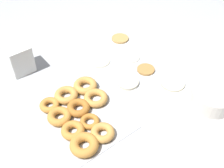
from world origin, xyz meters
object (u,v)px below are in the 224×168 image
(pancake_5, at_px, (146,70))
(pancake_0, at_px, (173,83))
(pancake_2, at_px, (128,82))
(container_stack, at_px, (19,58))
(pancake_1, at_px, (120,39))
(pancake_4, at_px, (130,57))
(donut_tray, at_px, (80,113))
(batter_bowl, at_px, (212,98))
(pancake_3, at_px, (99,61))

(pancake_5, bearing_deg, pancake_0, 11.84)
(pancake_2, height_order, container_stack, container_stack)
(pancake_1, bearing_deg, pancake_2, -33.27)
(pancake_0, height_order, pancake_4, pancake_0)
(pancake_2, xyz_separation_m, container_stack, (-0.41, -0.36, 0.07))
(donut_tray, bearing_deg, batter_bowl, 59.20)
(pancake_0, distance_m, pancake_2, 0.22)
(donut_tray, bearing_deg, pancake_5, 96.38)
(donut_tray, relative_size, container_stack, 2.70)
(pancake_5, bearing_deg, container_stack, -128.46)
(pancake_4, distance_m, pancake_5, 0.13)
(pancake_1, relative_size, pancake_2, 0.93)
(pancake_4, distance_m, batter_bowl, 0.49)
(container_stack, bearing_deg, pancake_3, 61.78)
(pancake_0, distance_m, donut_tray, 0.48)
(pancake_0, bearing_deg, pancake_4, -174.82)
(pancake_4, distance_m, donut_tray, 0.47)
(pancake_2, bearing_deg, pancake_3, -177.27)
(container_stack, bearing_deg, pancake_2, 41.33)
(pancake_1, height_order, container_stack, container_stack)
(pancake_3, distance_m, batter_bowl, 0.60)
(pancake_1, xyz_separation_m, container_stack, (-0.10, -0.57, 0.07))
(batter_bowl, bearing_deg, pancake_0, -167.89)
(pancake_3, relative_size, donut_tray, 0.29)
(pancake_1, distance_m, batter_bowl, 0.65)
(pancake_4, xyz_separation_m, batter_bowl, (0.48, 0.07, 0.03))
(pancake_4, xyz_separation_m, donut_tray, (0.18, -0.44, 0.01))
(pancake_1, xyz_separation_m, donut_tray, (0.35, -0.50, 0.01))
(pancake_4, bearing_deg, pancake_5, -2.88)
(pancake_3, relative_size, pancake_5, 1.27)
(pancake_0, relative_size, pancake_1, 1.19)
(pancake_4, bearing_deg, container_stack, -117.65)
(pancake_2, bearing_deg, container_stack, -138.67)
(pancake_1, bearing_deg, pancake_3, -67.33)
(pancake_5, bearing_deg, pancake_4, 177.12)
(pancake_4, relative_size, donut_tray, 0.26)
(pancake_0, bearing_deg, batter_bowl, 12.11)
(pancake_0, xyz_separation_m, pancake_4, (-0.29, -0.03, -0.00))
(pancake_2, xyz_separation_m, batter_bowl, (0.33, 0.21, 0.03))
(pancake_2, height_order, pancake_4, pancake_2)
(pancake_0, relative_size, container_stack, 0.80)
(pancake_4, relative_size, batter_bowl, 0.54)
(pancake_0, height_order, pancake_5, same)
(pancake_1, xyz_separation_m, pancake_3, (0.09, -0.22, -0.00))
(pancake_0, distance_m, container_stack, 0.77)
(donut_tray, bearing_deg, pancake_4, 112.28)
(pancake_0, xyz_separation_m, pancake_1, (-0.45, 0.04, -0.00))
(pancake_4, bearing_deg, donut_tray, -67.72)
(pancake_2, bearing_deg, pancake_1, 146.73)
(pancake_4, xyz_separation_m, pancake_5, (0.13, -0.01, 0.00))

